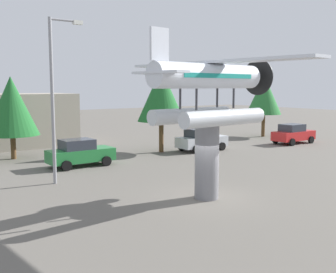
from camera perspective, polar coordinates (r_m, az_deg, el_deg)
The scene contains 10 objects.
ground_plane at distance 19.15m, azimuth 5.34°, elevation -8.51°, with size 140.00×140.00×0.00m, color #605B54.
display_pedestal at distance 18.77m, azimuth 5.40°, elevation -3.49°, with size 1.10×1.10×3.41m, color slate.
floatplane_monument at distance 18.56m, azimuth 5.80°, elevation 6.88°, with size 7.00×10.46×4.00m.
car_mid_green at distance 26.90m, azimuth -12.12°, elevation -2.22°, with size 4.20×2.02×1.76m.
car_far_silver at distance 32.87m, azimuth 4.65°, elevation -0.43°, with size 4.20×2.02×1.76m.
car_distant_red at distance 38.49m, azimuth 16.98°, elevation 0.37°, with size 4.20×2.02×1.76m.
streetlight_primary at distance 22.14m, azimuth -15.35°, elevation 6.30°, with size 1.84×0.28×8.59m.
tree_east at distance 30.70m, azimuth -20.90°, elevation 3.97°, with size 3.72×3.72×5.82m.
tree_center_back at distance 31.72m, azimuth -0.96°, elevation 5.79°, with size 3.67×3.67×6.51m.
tree_far_east at distance 42.90m, azimuth 13.19°, elevation 5.63°, with size 3.52×3.52×6.20m.
Camera 1 is at (-12.23, -13.83, 5.10)m, focal length 43.92 mm.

